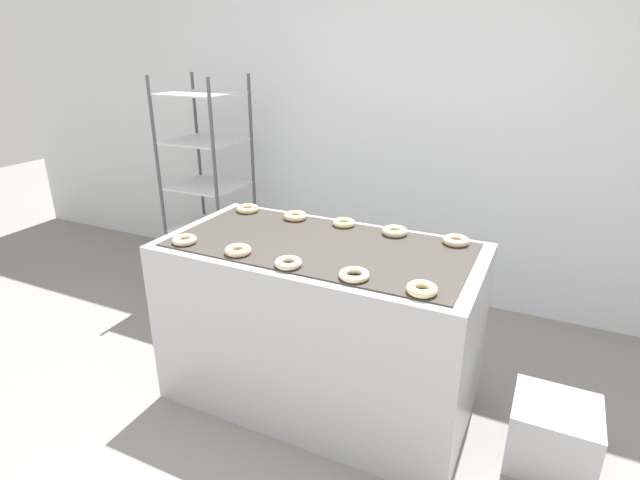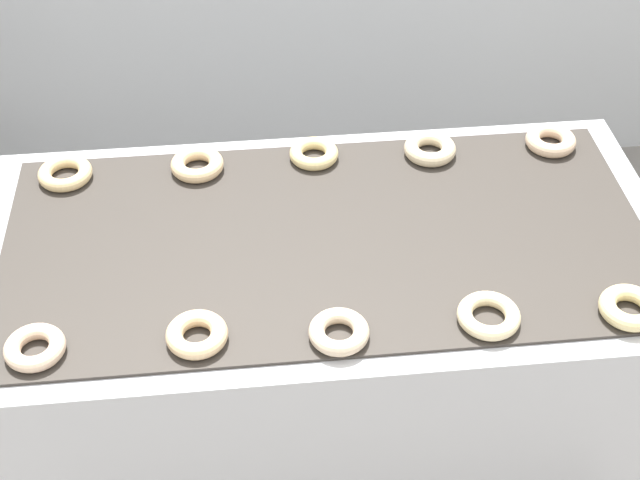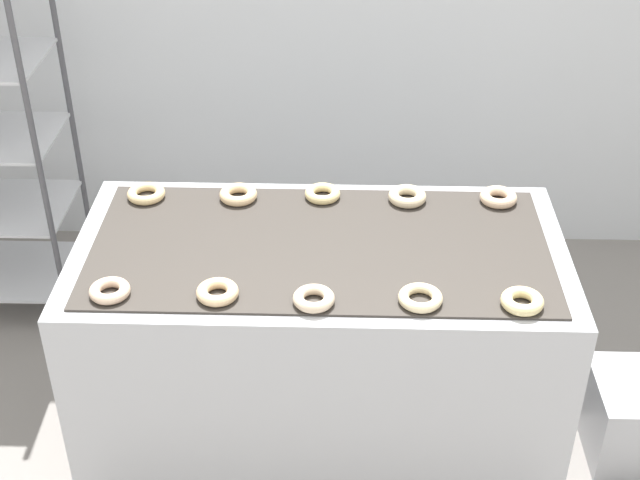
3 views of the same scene
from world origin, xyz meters
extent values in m
cube|color=#B7BABF|center=(0.00, 0.65, 0.45)|extent=(1.57, 0.80, 0.89)
cube|color=#38332D|center=(0.00, 0.65, 0.90)|extent=(1.44, 0.71, 0.01)
cube|color=#262628|center=(0.43, 0.29, 0.62)|extent=(0.12, 0.07, 0.10)
torus|color=beige|center=(-0.60, 0.37, 0.92)|extent=(0.12, 0.12, 0.03)
torus|color=beige|center=(-0.29, 0.37, 0.92)|extent=(0.12, 0.12, 0.04)
torus|color=beige|center=(-0.01, 0.35, 0.92)|extent=(0.12, 0.12, 0.03)
torus|color=beige|center=(0.30, 0.36, 0.92)|extent=(0.13, 0.13, 0.03)
torus|color=beige|center=(0.59, 0.35, 0.92)|extent=(0.12, 0.12, 0.04)
torus|color=#EDCC8E|center=(-0.61, 0.93, 0.92)|extent=(0.13, 0.13, 0.03)
torus|color=beige|center=(-0.29, 0.93, 0.92)|extent=(0.13, 0.13, 0.04)
torus|color=#EAD08C|center=(0.00, 0.95, 0.92)|extent=(0.12, 0.12, 0.03)
torus|color=beige|center=(0.29, 0.94, 0.92)|extent=(0.13, 0.13, 0.04)
torus|color=beige|center=(0.60, 0.94, 0.92)|extent=(0.13, 0.13, 0.04)
camera|label=1|loc=(0.99, -1.39, 1.80)|focal=28.00mm
camera|label=2|loc=(-0.17, -0.83, 2.23)|focal=50.00mm
camera|label=3|loc=(0.07, -1.69, 2.46)|focal=50.00mm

